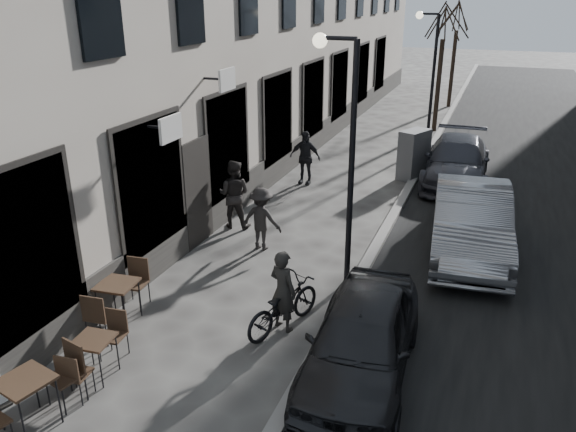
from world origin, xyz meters
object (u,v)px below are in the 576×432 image
Objects in this scene: bistro_set_a at (28,398)px; bistro_set_b at (95,354)px; streetlamp_far at (430,66)px; tree_far at (458,14)px; streetlamp_near at (344,138)px; bistro_set_c at (119,298)px; car_far at (457,161)px; pedestrian_near at (234,194)px; pedestrian_mid at (262,219)px; car_mid at (471,221)px; car_near at (361,339)px; tree_near at (445,20)px; utility_cabinet at (414,155)px; pedestrian_far at (305,158)px; bicycle at (283,305)px.

bistro_set_b is at bearing 96.82° from bistro_set_a.
streetlamp_far is 9.12m from tree_far.
bistro_set_c is (-3.42, -2.90, -2.67)m from streetlamp_near.
car_far reaches higher than bistro_set_c.
tree_far is 1.18× the size of car_far.
bistro_set_c is at bearing 82.43° from pedestrian_near.
pedestrian_near is at bearing 149.55° from streetlamp_near.
streetlamp_near is 3.06× the size of bistro_set_c.
pedestrian_near reaches higher than bistro_set_b.
bistro_set_a is 0.94× the size of pedestrian_near.
tree_far is 3.70× the size of pedestrian_mid.
car_mid reaches higher than car_far.
tree_near is at bearing 90.32° from car_near.
utility_cabinet is at bearing 88.01° from streetlamp_near.
tree_near is 3.43× the size of bistro_set_c.
pedestrian_near reaches higher than utility_cabinet.
tree_near reaches higher than streetlamp_far.
bistro_set_c is 4.60m from car_near.
bistro_set_c is at bearing -101.06° from tree_near.
pedestrian_mid is (-2.22, 1.02, -2.39)m from streetlamp_near.
tree_far is at bearing 89.43° from car_near.
car_far is (1.64, 7.92, -2.46)m from streetlamp_near.
tree_near is 20.04m from bistro_set_b.
pedestrian_far is at bearing -115.78° from streetlamp_far.
car_mid is (2.92, 4.59, 0.32)m from bicycle.
tree_far is at bearing 79.34° from pedestrian_far.
utility_cabinet is 0.41× the size of car_near.
tree_far is at bearing 91.82° from car_mid.
car_near is at bearing -64.94° from pedestrian_far.
bistro_set_a is (-2.91, -17.64, -2.66)m from streetlamp_far.
bicycle is 8.41m from pedestrian_far.
bistro_set_b is at bearing -98.36° from tree_near.
tree_far is 18.97m from car_mid.
streetlamp_far is at bearing 90.00° from streetlamp_near.
pedestrian_near is 0.37× the size of car_far.
pedestrian_mid reaches higher than car_far.
streetlamp_near is at bearing 141.94° from pedestrian_near.
streetlamp_near is 3.51× the size of bistro_set_b.
utility_cabinet is (0.27, -4.18, -2.35)m from streetlamp_far.
streetlamp_far is 2.95× the size of pedestrian_far.
bistro_set_b is 0.80× the size of bicycle.
bistro_set_c is (-3.42, -14.90, -2.67)m from streetlamp_far.
tree_near is 10.18m from pedestrian_far.
utility_cabinet is 3.62m from pedestrian_far.
tree_far reaches higher than bicycle.
streetlamp_near is 1.05× the size of car_far.
pedestrian_near is (-0.65, 6.40, 0.47)m from bistro_set_b.
car_far reaches higher than bicycle.
tree_near is 1.17× the size of car_mid.
pedestrian_near is at bearing 89.98° from bistro_set_b.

